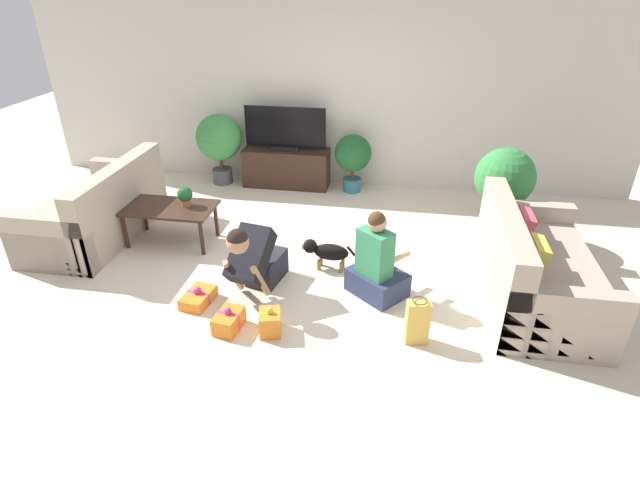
% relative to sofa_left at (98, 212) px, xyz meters
% --- Properties ---
extents(ground_plane, '(16.00, 16.00, 0.00)m').
position_rel_sofa_left_xyz_m(ground_plane, '(2.38, -0.47, -0.31)').
color(ground_plane, beige).
extents(wall_back, '(8.40, 0.06, 2.60)m').
position_rel_sofa_left_xyz_m(wall_back, '(2.38, 2.16, 0.99)').
color(wall_back, beige).
rests_on(wall_back, ground_plane).
extents(sofa_left, '(0.93, 1.82, 0.87)m').
position_rel_sofa_left_xyz_m(sofa_left, '(0.00, 0.00, 0.00)').
color(sofa_left, tan).
rests_on(sofa_left, ground_plane).
extents(sofa_right, '(0.93, 1.82, 0.87)m').
position_rel_sofa_left_xyz_m(sofa_right, '(4.76, -0.51, 0.00)').
color(sofa_right, tan).
rests_on(sofa_right, ground_plane).
extents(coffee_table, '(1.02, 0.58, 0.44)m').
position_rel_sofa_left_xyz_m(coffee_table, '(0.91, -0.01, 0.09)').
color(coffee_table, '#382319').
rests_on(coffee_table, ground_plane).
extents(tv_console, '(1.23, 0.41, 0.54)m').
position_rel_sofa_left_xyz_m(tv_console, '(1.82, 1.89, -0.03)').
color(tv_console, '#382319').
rests_on(tv_console, ground_plane).
extents(tv, '(1.14, 0.20, 0.61)m').
position_rel_sofa_left_xyz_m(tv, '(1.82, 1.89, 0.51)').
color(tv, black).
rests_on(tv, tv_console).
extents(potted_plant_back_right, '(0.51, 0.51, 0.82)m').
position_rel_sofa_left_xyz_m(potted_plant_back_right, '(2.79, 1.84, 0.22)').
color(potted_plant_back_right, '#336B84').
rests_on(potted_plant_back_right, ground_plane).
extents(potted_plant_corner_right, '(0.67, 0.67, 1.08)m').
position_rel_sofa_left_xyz_m(potted_plant_corner_right, '(4.61, 0.75, 0.39)').
color(potted_plant_corner_right, '#A36042').
rests_on(potted_plant_corner_right, ground_plane).
extents(potted_plant_back_left, '(0.65, 0.65, 1.02)m').
position_rel_sofa_left_xyz_m(potted_plant_back_left, '(0.86, 1.84, 0.35)').
color(potted_plant_back_left, '#4C4C51').
rests_on(potted_plant_back_left, ground_plane).
extents(person_kneeling, '(0.46, 0.85, 0.82)m').
position_rel_sofa_left_xyz_m(person_kneeling, '(2.14, -0.83, 0.06)').
color(person_kneeling, '#23232D').
rests_on(person_kneeling, ground_plane).
extents(person_sitting, '(0.66, 0.64, 0.89)m').
position_rel_sofa_left_xyz_m(person_sitting, '(3.30, -0.69, 0.01)').
color(person_sitting, '#283351').
rests_on(person_sitting, ground_plane).
extents(dog, '(0.58, 0.18, 0.32)m').
position_rel_sofa_left_xyz_m(dog, '(2.75, -0.31, -0.10)').
color(dog, black).
rests_on(dog, ground_plane).
extents(gift_box_a, '(0.23, 0.27, 0.26)m').
position_rel_sofa_left_xyz_m(gift_box_a, '(2.44, -1.43, -0.20)').
color(gift_box_a, orange).
rests_on(gift_box_a, ground_plane).
extents(gift_box_b, '(0.23, 0.32, 0.22)m').
position_rel_sofa_left_xyz_m(gift_box_b, '(2.06, -1.45, -0.22)').
color(gift_box_b, orange).
rests_on(gift_box_b, ground_plane).
extents(gift_box_c, '(0.28, 0.39, 0.18)m').
position_rel_sofa_left_xyz_m(gift_box_c, '(1.65, -1.13, -0.25)').
color(gift_box_c, orange).
rests_on(gift_box_c, ground_plane).
extents(gift_bag_a, '(0.21, 0.15, 0.43)m').
position_rel_sofa_left_xyz_m(gift_bag_a, '(3.69, -1.35, -0.10)').
color(gift_bag_a, '#E5B74C').
rests_on(gift_bag_a, ground_plane).
extents(tabletop_plant, '(0.17, 0.17, 0.22)m').
position_rel_sofa_left_xyz_m(tabletop_plant, '(1.09, 0.05, 0.26)').
color(tabletop_plant, '#A36042').
rests_on(tabletop_plant, coffee_table).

